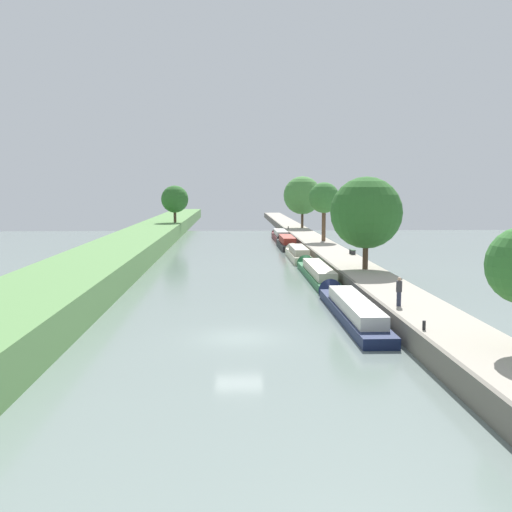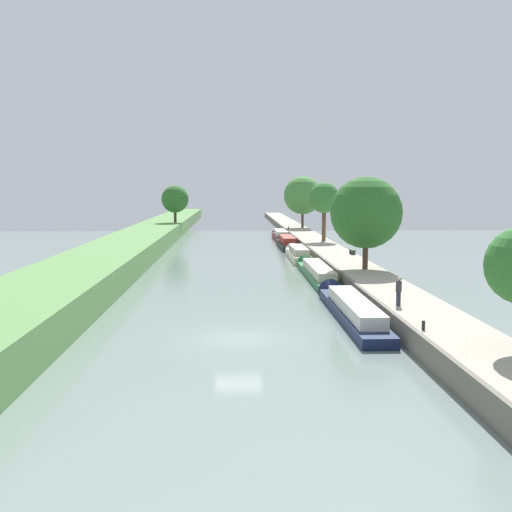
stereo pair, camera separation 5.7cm
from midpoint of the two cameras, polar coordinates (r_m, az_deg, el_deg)
The scene contains 17 objects.
ground_plane at distance 32.76m, azimuth -1.63°, elevation -7.59°, with size 160.00×160.00×0.00m, color slate.
left_grassy_bank at distance 34.51m, azimuth -21.91°, elevation -5.48°, with size 6.91×260.00×2.18m.
right_towpath at distance 34.33m, azimuth 16.03°, elevation -6.18°, with size 3.83×260.00×1.17m.
stone_quay at distance 33.74m, azimuth 12.73°, elevation -6.26°, with size 0.25×260.00×1.22m.
narrowboat_navy at distance 38.17m, azimuth 8.75°, elevation -4.80°, with size 1.87×15.70×1.93m.
narrowboat_green at distance 54.02m, azimuth 5.60°, elevation -1.48°, with size 1.83×16.11×1.88m.
narrowboat_cream at distance 68.01m, azimuth 3.85°, elevation 0.23°, with size 1.84×11.67×1.96m.
narrowboat_black at distance 80.79m, azimuth 2.82°, elevation 1.24°, with size 1.94×11.84×2.13m.
narrowboat_maroon at distance 93.35m, azimuth 2.23°, elevation 1.92°, with size 1.94×12.37×2.03m.
tree_rightbank_midnear at distance 51.13m, azimuth 10.16°, elevation 3.97°, with size 5.89×5.89×7.61m.
tree_rightbank_midfar at distance 77.42m, azimuth 6.31°, elevation 5.36°, with size 3.84×3.84×7.35m.
tree_rightbank_far at distance 102.52m, azimuth 4.32°, elevation 5.63°, with size 6.28×6.28×8.51m.
tree_leftbank_downstream at distance 100.64m, azimuth -7.56°, elevation 5.25°, with size 4.40×4.40×6.00m.
person_walking at distance 35.96m, azimuth 13.09°, elevation -3.16°, with size 0.34×0.34×1.66m.
mooring_bollard_near at distance 30.38m, azimuth 15.27°, elevation -6.22°, with size 0.16×0.16×0.45m.
mooring_bollard_far at distance 99.20m, azimuth 2.99°, elevation 2.64°, with size 0.16×0.16×0.45m.
park_bench at distance 62.80m, azimuth 8.91°, elevation 0.49°, with size 0.44×1.50×0.47m.
Camera 1 is at (-0.36, -31.78, 7.93)m, focal length 43.12 mm.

